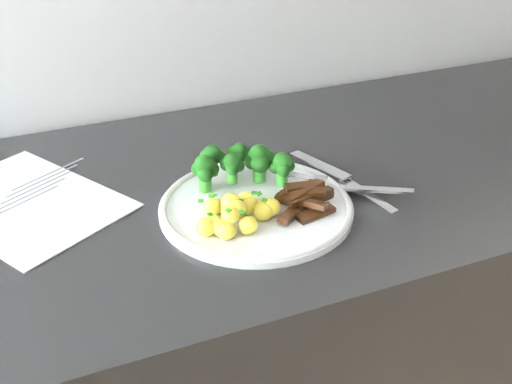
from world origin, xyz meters
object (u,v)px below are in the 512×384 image
at_px(potatoes, 237,213).
at_px(fork, 352,186).
at_px(broccoli, 242,162).
at_px(plate, 256,206).
at_px(recipe_paper, 25,202).
at_px(beef_strips, 305,199).
at_px(knife, 353,188).

relative_size(potatoes, fork, 0.82).
distance_m(broccoli, potatoes, 0.10).
xyz_separation_m(broccoli, fork, (0.14, -0.08, -0.03)).
height_order(plate, broccoli, broccoli).
bearing_deg(plate, potatoes, -142.71).
height_order(recipe_paper, beef_strips, beef_strips).
relative_size(plate, beef_strips, 2.58).
bearing_deg(potatoes, broccoli, 64.64).
distance_m(plate, fork, 0.14).
distance_m(recipe_paper, beef_strips, 0.39).
xyz_separation_m(plate, broccoli, (0.00, 0.06, 0.04)).
relative_size(recipe_paper, broccoli, 2.36).
distance_m(plate, knife, 0.15).
bearing_deg(recipe_paper, fork, -20.58).
bearing_deg(potatoes, plate, 37.29).
bearing_deg(potatoes, fork, 3.91).
bearing_deg(broccoli, potatoes, -115.36).
distance_m(broccoli, knife, 0.16).
bearing_deg(recipe_paper, plate, -26.43).
bearing_deg(recipe_paper, beef_strips, -26.11).
xyz_separation_m(recipe_paper, beef_strips, (0.35, -0.17, 0.02)).
height_order(broccoli, beef_strips, broccoli).
height_order(beef_strips, fork, beef_strips).
bearing_deg(knife, plate, 176.73).
bearing_deg(beef_strips, potatoes, -178.71).
bearing_deg(broccoli, fork, -30.59).
distance_m(recipe_paper, broccoli, 0.31).
xyz_separation_m(broccoli, knife, (0.14, -0.07, -0.04)).
bearing_deg(plate, knife, -3.27).
xyz_separation_m(potatoes, beef_strips, (0.10, 0.00, -0.00)).
height_order(recipe_paper, fork, fork).
height_order(broccoli, knife, broccoli).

